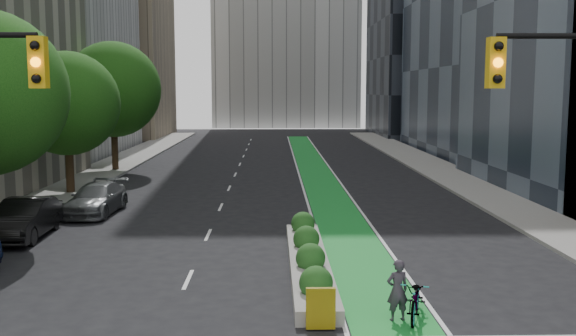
{
  "coord_description": "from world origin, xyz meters",
  "views": [
    {
      "loc": [
        0.1,
        -12.84,
        5.7
      ],
      "look_at": [
        0.59,
        9.18,
        3.0
      ],
      "focal_mm": 40.0,
      "sensor_mm": 36.0,
      "label": 1
    }
  ],
  "objects_px": {
    "bicycle": "(416,299)",
    "cyclist": "(397,290)",
    "median_planter": "(309,258)",
    "parked_car_left_far": "(96,199)",
    "parked_car_left_mid": "(24,219)"
  },
  "relations": [
    {
      "from": "bicycle",
      "to": "cyclist",
      "type": "relative_size",
      "value": 1.25
    },
    {
      "from": "median_planter",
      "to": "cyclist",
      "type": "relative_size",
      "value": 6.59
    },
    {
      "from": "parked_car_left_far",
      "to": "parked_car_left_mid",
      "type": "bearing_deg",
      "value": -102.5
    },
    {
      "from": "cyclist",
      "to": "median_planter",
      "type": "bearing_deg",
      "value": -80.21
    },
    {
      "from": "parked_car_left_mid",
      "to": "parked_car_left_far",
      "type": "distance_m",
      "value": 5.09
    },
    {
      "from": "parked_car_left_mid",
      "to": "parked_car_left_far",
      "type": "height_order",
      "value": "parked_car_left_mid"
    },
    {
      "from": "median_planter",
      "to": "bicycle",
      "type": "relative_size",
      "value": 5.29
    },
    {
      "from": "parked_car_left_mid",
      "to": "cyclist",
      "type": "bearing_deg",
      "value": -37.77
    },
    {
      "from": "bicycle",
      "to": "cyclist",
      "type": "height_order",
      "value": "cyclist"
    },
    {
      "from": "median_planter",
      "to": "cyclist",
      "type": "bearing_deg",
      "value": -67.18
    },
    {
      "from": "bicycle",
      "to": "cyclist",
      "type": "distance_m",
      "value": 0.59
    },
    {
      "from": "cyclist",
      "to": "parked_car_left_far",
      "type": "distance_m",
      "value": 18.0
    },
    {
      "from": "cyclist",
      "to": "parked_car_left_far",
      "type": "bearing_deg",
      "value": -64.41
    },
    {
      "from": "parked_car_left_mid",
      "to": "median_planter",
      "type": "bearing_deg",
      "value": -24.88
    },
    {
      "from": "cyclist",
      "to": "parked_car_left_far",
      "type": "height_order",
      "value": "cyclist"
    }
  ]
}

